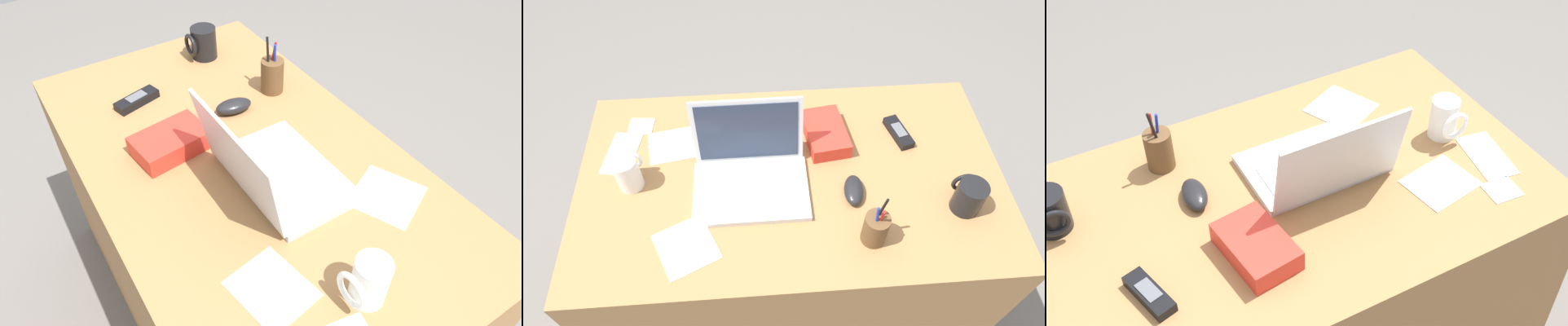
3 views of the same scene
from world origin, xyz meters
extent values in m
cube|color=#9E7042|center=(0.00, 0.00, 0.35)|extent=(1.27, 0.73, 0.71)
cube|color=silver|center=(-0.12, -0.05, 0.72)|extent=(0.33, 0.22, 0.02)
cube|color=silver|center=(-0.12, -0.04, 0.73)|extent=(0.27, 0.11, 0.00)
cube|color=silver|center=(-0.12, -0.12, 0.73)|extent=(0.09, 0.05, 0.00)
cube|color=silver|center=(-0.12, 0.08, 0.83)|extent=(0.32, 0.05, 0.21)
cube|color=#283347|center=(-0.12, 0.07, 0.83)|extent=(0.29, 0.04, 0.18)
ellipsoid|color=black|center=(0.17, -0.08, 0.73)|extent=(0.07, 0.11, 0.04)
cylinder|color=black|center=(0.48, -0.15, 0.76)|extent=(0.08, 0.08, 0.10)
torus|color=black|center=(0.48, -0.10, 0.77)|extent=(0.07, 0.01, 0.07)
cylinder|color=white|center=(-0.47, 0.00, 0.76)|extent=(0.07, 0.07, 0.11)
torus|color=white|center=(-0.47, 0.05, 0.77)|extent=(0.08, 0.01, 0.08)
cube|color=black|center=(0.36, 0.14, 0.72)|extent=(0.08, 0.14, 0.02)
cube|color=#595B60|center=(0.36, 0.14, 0.73)|extent=(0.05, 0.06, 0.00)
cylinder|color=brown|center=(0.20, -0.23, 0.76)|extent=(0.07, 0.07, 0.10)
cylinder|color=#1933B2|center=(0.20, -0.23, 0.80)|extent=(0.02, 0.01, 0.13)
cylinder|color=black|center=(0.21, -0.22, 0.81)|extent=(0.03, 0.01, 0.15)
cylinder|color=red|center=(0.21, -0.23, 0.80)|extent=(0.01, 0.03, 0.13)
cube|color=red|center=(0.12, 0.14, 0.74)|extent=(0.14, 0.20, 0.05)
cube|color=white|center=(-0.52, 0.12, 0.71)|extent=(0.11, 0.18, 0.00)
cube|color=white|center=(-0.36, 0.14, 0.71)|extent=(0.17, 0.15, 0.00)
cube|color=white|center=(-0.47, 0.23, 0.71)|extent=(0.08, 0.08, 0.00)
cube|color=white|center=(-0.30, -0.22, 0.71)|extent=(0.20, 0.20, 0.00)
camera|label=1|loc=(-0.76, 0.43, 1.53)|focal=32.45mm
camera|label=2|loc=(-0.08, -0.80, 1.80)|focal=31.15mm
camera|label=3|loc=(0.47, 1.02, 1.83)|focal=46.91mm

